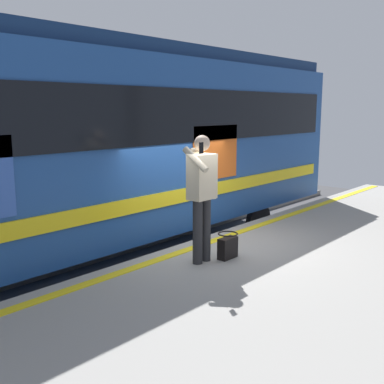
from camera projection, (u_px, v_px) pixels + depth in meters
name	position (u px, v px, depth m)	size (l,w,h in m)	color
ground_plane	(194.00, 292.00, 7.90)	(23.45, 23.45, 0.00)	#3D3D3F
platform	(299.00, 297.00, 6.54)	(15.19, 3.93, 0.93)	gray
safety_line	(208.00, 243.00, 7.54)	(14.89, 0.16, 0.01)	yellow
track_rail_near	(149.00, 273.00, 8.60)	(19.75, 0.08, 0.16)	slate
track_rail_far	(101.00, 257.00, 9.53)	(19.75, 0.08, 0.16)	slate
train_carriage	(62.00, 141.00, 7.69)	(13.00, 2.93, 4.03)	#1E478C
passenger	(202.00, 188.00, 6.44)	(0.57, 0.55, 1.80)	#262628
handbag	(228.00, 246.00, 6.75)	(0.32, 0.29, 0.38)	black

